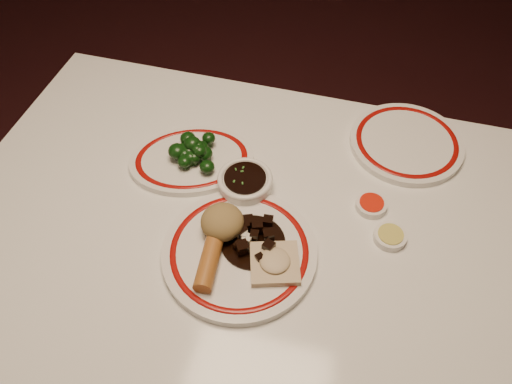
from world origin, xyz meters
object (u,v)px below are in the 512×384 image
object	(u,v)px
dining_table	(239,255)
spring_roll	(210,259)
rice_mound	(222,222)
main_plate	(239,252)
broccoli_plate	(192,159)
broccoli_pile	(193,150)
soy_bowl	(245,184)
stirfry_heap	(252,238)
fried_wonton	(275,263)

from	to	relation	value
dining_table	spring_roll	distance (m)	0.16
rice_mound	dining_table	bearing A→B (deg)	39.77
main_plate	broccoli_plate	world-z (taller)	main_plate
rice_mound	spring_roll	bearing A→B (deg)	-90.15
broccoli_pile	soy_bowl	size ratio (longest dim) A/B	0.98
dining_table	main_plate	xyz separation A→B (m)	(0.02, -0.05, 0.10)
main_plate	spring_roll	bearing A→B (deg)	-134.96
dining_table	stirfry_heap	world-z (taller)	stirfry_heap
main_plate	broccoli_plate	size ratio (longest dim) A/B	1.19
main_plate	broccoli_pile	bearing A→B (deg)	129.08
rice_mound	broccoli_pile	size ratio (longest dim) A/B	0.76
rice_mound	soy_bowl	world-z (taller)	rice_mound
stirfry_heap	soy_bowl	world-z (taller)	stirfry_heap
broccoli_plate	soy_bowl	size ratio (longest dim) A/B	2.93
fried_wonton	stirfry_heap	bearing A→B (deg)	142.71
rice_mound	broccoli_pile	bearing A→B (deg)	125.74
main_plate	soy_bowl	bearing A→B (deg)	102.14
main_plate	fried_wonton	world-z (taller)	fried_wonton
fried_wonton	broccoli_plate	bearing A→B (deg)	138.02
main_plate	rice_mound	distance (m)	0.07
broccoli_pile	soy_bowl	bearing A→B (deg)	-19.06
stirfry_heap	broccoli_pile	size ratio (longest dim) A/B	1.13
dining_table	broccoli_plate	bearing A→B (deg)	134.84
dining_table	spring_roll	xyz separation A→B (m)	(-0.02, -0.10, 0.13)
stirfry_heap	fried_wonton	bearing A→B (deg)	-37.29
main_plate	spring_roll	world-z (taller)	spring_roll
soy_bowl	stirfry_heap	bearing A→B (deg)	-68.30
spring_roll	fried_wonton	world-z (taller)	spring_roll
spring_roll	soy_bowl	xyz separation A→B (m)	(0.01, 0.20, -0.01)
spring_roll	broccoli_pile	bearing A→B (deg)	110.48
dining_table	spring_roll	world-z (taller)	spring_roll
broccoli_plate	broccoli_pile	distance (m)	0.03
dining_table	fried_wonton	world-z (taller)	fried_wonton
spring_roll	stirfry_heap	xyz separation A→B (m)	(0.06, 0.07, -0.01)
main_plate	dining_table	bearing A→B (deg)	111.08
fried_wonton	broccoli_plate	xyz separation A→B (m)	(-0.24, 0.22, -0.02)
broccoli_pile	soy_bowl	xyz separation A→B (m)	(0.13, -0.05, -0.02)
main_plate	spring_roll	size ratio (longest dim) A/B	3.12
spring_roll	soy_bowl	size ratio (longest dim) A/B	1.11
stirfry_heap	soy_bowl	distance (m)	0.14
broccoli_pile	soy_bowl	distance (m)	0.14
broccoli_pile	dining_table	bearing A→B (deg)	-46.13
dining_table	main_plate	size ratio (longest dim) A/B	3.06
dining_table	main_plate	distance (m)	0.12
main_plate	spring_roll	distance (m)	0.07
rice_mound	soy_bowl	distance (m)	0.13
rice_mound	broccoli_plate	bearing A→B (deg)	126.85
fried_wonton	soy_bowl	world-z (taller)	fried_wonton
fried_wonton	rice_mound	bearing A→B (deg)	157.13
dining_table	main_plate	world-z (taller)	main_plate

